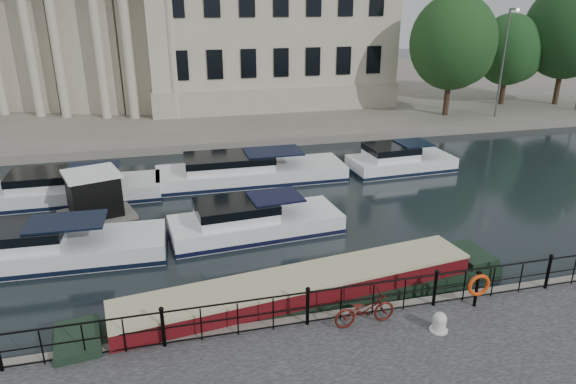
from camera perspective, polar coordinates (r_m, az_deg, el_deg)
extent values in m
plane|color=black|center=(17.33, 0.02, -11.77)|extent=(160.00, 160.00, 0.00)
cube|color=#6B665B|center=(54.04, -10.36, 10.83)|extent=(120.00, 42.00, 0.55)
cylinder|color=black|center=(14.48, -13.71, -14.52)|extent=(0.10, 0.10, 1.10)
sphere|color=black|center=(14.15, -13.92, -12.53)|extent=(0.14, 0.14, 0.14)
cylinder|color=black|center=(14.91, 2.19, -12.72)|extent=(0.10, 0.10, 1.10)
sphere|color=black|center=(14.59, 2.22, -10.75)|extent=(0.14, 0.14, 0.14)
cylinder|color=black|center=(16.34, 16.01, -10.35)|extent=(0.10, 0.10, 1.10)
sphere|color=black|center=(16.05, 16.22, -8.51)|extent=(0.14, 0.14, 0.14)
cylinder|color=black|center=(18.54, 26.92, -8.02)|extent=(0.10, 0.10, 1.10)
sphere|color=black|center=(18.28, 27.23, -6.36)|extent=(0.14, 0.14, 0.14)
cylinder|color=black|center=(14.64, 2.22, -11.09)|extent=(24.00, 0.05, 0.05)
cylinder|color=black|center=(14.91, 2.19, -12.72)|extent=(24.00, 0.04, 0.04)
cylinder|color=black|center=(15.18, 2.17, -14.20)|extent=(24.00, 0.04, 0.04)
cube|color=#ADA38C|center=(48.15, -2.84, 18.66)|extent=(20.00, 14.00, 14.00)
cube|color=#9E937F|center=(48.75, -2.71, 11.60)|extent=(20.30, 14.30, 2.00)
cube|color=#ADA38C|center=(43.31, -14.36, 15.85)|extent=(5.73, 4.06, 11.00)
cylinder|color=#ADA38C|center=(40.52, -12.71, 14.83)|extent=(0.70, 0.70, 9.80)
cylinder|color=#ADA38C|center=(41.26, -17.33, 14.51)|extent=(0.70, 0.70, 9.80)
cube|color=#ADA38C|center=(44.97, -20.92, 15.32)|extent=(5.90, 4.56, 11.00)
cylinder|color=#ADA38C|center=(42.00, -20.24, 14.28)|extent=(0.70, 0.70, 9.80)
cylinder|color=#ADA38C|center=(43.48, -24.28, 13.93)|extent=(0.70, 0.70, 9.80)
cube|color=#ADA38C|center=(47.66, -26.53, 14.78)|extent=(5.99, 4.99, 11.00)
cylinder|color=#ADA38C|center=(44.68, -26.72, 13.70)|extent=(0.70, 0.70, 9.80)
cylinder|color=#59595B|center=(43.34, 22.72, 12.92)|extent=(0.16, 0.16, 8.00)
sphere|color=#FFF2CC|center=(42.40, 24.18, 17.98)|extent=(0.24, 0.24, 0.24)
imported|color=#4D140D|center=(15.11, 8.51, -12.78)|extent=(1.87, 0.75, 0.97)
cylinder|color=silver|center=(15.45, 16.44, -13.95)|extent=(0.37, 0.37, 0.39)
sphere|color=silver|center=(15.34, 16.52, -13.35)|extent=(0.39, 0.39, 0.39)
cylinder|color=silver|center=(15.55, 16.38, -14.48)|extent=(0.52, 0.52, 0.04)
cylinder|color=black|center=(16.67, 20.22, -10.12)|extent=(0.10, 0.10, 1.15)
cube|color=black|center=(16.39, 20.47, -8.39)|extent=(0.12, 0.12, 0.08)
torus|color=red|center=(16.52, 20.45, -9.68)|extent=(0.73, 0.12, 0.73)
cube|color=black|center=(16.78, 1.47, -12.58)|extent=(14.67, 3.86, 0.87)
cube|color=#530B10|center=(16.43, 1.49, -10.69)|extent=(11.75, 3.18, 0.68)
cube|color=#BBB488|center=(16.23, 1.51, -9.49)|extent=(11.76, 3.24, 0.10)
cube|color=#6B665B|center=(24.93, -20.46, -2.44)|extent=(3.70, 3.36, 0.26)
cube|color=black|center=(24.56, -20.77, -0.19)|extent=(2.57, 2.57, 1.85)
cube|color=white|center=(24.26, -21.05, 1.91)|extent=(2.82, 2.82, 0.12)
cube|color=white|center=(21.52, -25.77, -6.55)|extent=(9.24, 2.85, 1.20)
cube|color=black|center=(21.55, -25.74, -6.74)|extent=(9.34, 2.88, 0.18)
cube|color=white|center=(21.48, -28.97, -4.66)|extent=(4.19, 2.23, 0.90)
cube|color=black|center=(20.73, -23.40, -3.07)|extent=(2.80, 1.88, 0.08)
cube|color=white|center=(21.72, -3.53, -4.10)|extent=(7.27, 3.15, 1.20)
cube|color=black|center=(21.75, -3.53, -4.29)|extent=(7.34, 3.18, 0.18)
cube|color=white|center=(21.19, -5.80, -2.32)|extent=(3.35, 2.36, 0.90)
cube|color=black|center=(21.41, -1.43, -0.51)|extent=(2.27, 1.96, 0.08)
cube|color=silver|center=(27.36, -22.53, -0.35)|extent=(8.21, 2.75, 1.20)
cube|color=black|center=(27.39, -22.51, -0.51)|extent=(8.30, 2.78, 0.18)
cube|color=silver|center=(27.27, -24.81, 1.14)|extent=(3.70, 2.24, 0.90)
cube|color=black|center=(26.79, -20.85, 2.52)|extent=(2.47, 1.91, 0.08)
cube|color=white|center=(27.96, -4.04, 1.69)|extent=(10.11, 3.00, 1.20)
cube|color=black|center=(27.98, -4.04, 1.53)|extent=(10.21, 3.03, 0.18)
cube|color=white|center=(27.52, -6.58, 3.15)|extent=(4.56, 2.44, 0.90)
cube|color=black|center=(27.76, -1.65, 4.52)|extent=(3.04, 2.08, 0.08)
cube|color=white|center=(30.31, 12.41, 2.77)|extent=(6.02, 2.92, 1.20)
cube|color=black|center=(30.33, 12.39, 2.63)|extent=(6.08, 2.95, 0.18)
cube|color=white|center=(29.73, 11.34, 4.22)|extent=(2.76, 2.28, 0.90)
cube|color=black|center=(30.28, 13.78, 5.31)|extent=(1.86, 1.92, 0.08)
cylinder|color=black|center=(43.09, 17.25, 10.16)|extent=(0.44, 0.44, 3.00)
ellipsoid|color=#143C13|center=(42.59, 17.85, 15.54)|extent=(6.52, 6.52, 7.20)
sphere|color=#143C13|center=(42.64, 18.71, 14.29)|extent=(4.80, 4.80, 4.80)
cylinder|color=black|center=(49.33, 22.76, 10.44)|extent=(0.44, 0.44, 2.49)
ellipsoid|color=#133B14|center=(48.93, 23.32, 14.32)|extent=(5.41, 5.41, 5.98)
sphere|color=#133B14|center=(49.04, 24.06, 13.38)|extent=(3.99, 3.99, 3.99)
cylinder|color=black|center=(51.19, 27.79, 10.47)|extent=(0.44, 0.44, 3.32)
ellipsoid|color=black|center=(50.76, 28.67, 15.43)|extent=(7.20, 7.20, 7.96)
sphere|color=black|center=(50.93, 29.30, 14.25)|extent=(5.30, 5.30, 5.30)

